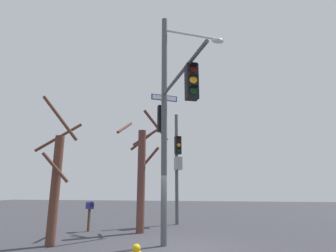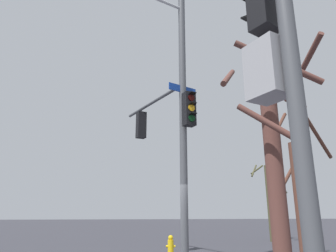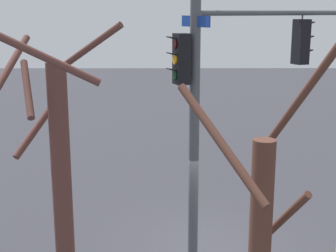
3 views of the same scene
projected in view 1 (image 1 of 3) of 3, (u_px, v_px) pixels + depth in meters
The scene contains 6 objects.
ground_plane at pixel (175, 248), 9.35m from camera, with size 80.00×80.00×0.00m, color #35353C.
main_signal_pole_assembly at pixel (172, 106), 10.40m from camera, with size 3.11×5.22×9.28m.
secondary_pole_assembly at pixel (177, 161), 16.29m from camera, with size 0.56×0.72×6.65m.
mailbox at pixel (90, 208), 13.27m from camera, with size 0.49×0.46×1.41m.
bare_tree_behind_pole at pixel (56, 181), 10.17m from camera, with size 2.21×2.22×5.44m.
bare_tree_corner at pixel (142, 171), 13.26m from camera, with size 2.29×2.32×5.66m.
Camera 1 is at (-1.65, 9.95, 1.97)m, focal length 28.64 mm.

